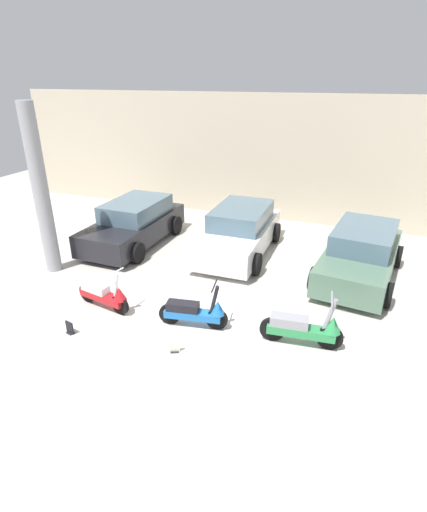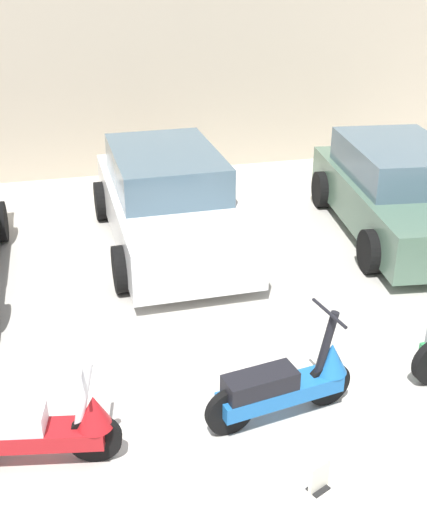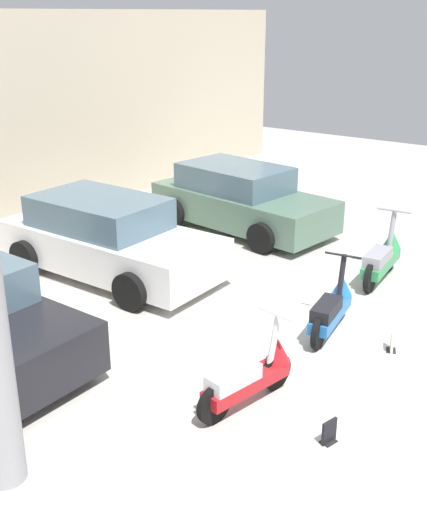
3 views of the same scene
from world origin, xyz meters
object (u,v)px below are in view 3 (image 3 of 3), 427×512
(placard_near_right_scooter, at_px, (392,343))
(car_rear_center, at_px, (108,238))
(placard_near_left_scooter, at_px, (329,433))
(scooter_front_left, at_px, (251,375))
(scooter_front_right, at_px, (332,307))
(car_rear_right, at_px, (241,199))
(scooter_front_center, at_px, (383,257))

(placard_near_right_scooter, bearing_deg, car_rear_center, 93.19)
(car_rear_center, relative_size, placard_near_right_scooter, 14.76)
(placard_near_left_scooter, bearing_deg, scooter_front_left, 83.03)
(scooter_front_right, distance_m, car_rear_right, 4.61)
(car_rear_center, height_order, placard_near_left_scooter, car_rear_center)
(car_rear_center, bearing_deg, placard_near_right_scooter, 2.65)
(scooter_front_left, distance_m, placard_near_left_scooter, 1.08)
(scooter_front_left, distance_m, placard_near_right_scooter, 2.24)
(car_rear_center, bearing_deg, scooter_front_right, 4.14)
(scooter_front_left, relative_size, placard_near_left_scooter, 5.43)
(car_rear_right, bearing_deg, placard_near_left_scooter, -41.26)
(car_rear_center, bearing_deg, car_rear_right, 82.28)
(scooter_front_left, bearing_deg, car_rear_center, 76.34)
(scooter_front_left, xyz_separation_m, scooter_front_right, (2.12, 0.06, 0.00))
(scooter_front_center, height_order, car_rear_right, car_rear_right)
(scooter_front_left, distance_m, car_rear_right, 6.23)
(scooter_front_right, bearing_deg, placard_near_left_scooter, -163.19)
(scooter_front_right, xyz_separation_m, placard_near_left_scooter, (-2.25, -1.10, -0.24))
(scooter_front_left, height_order, placard_near_left_scooter, scooter_front_left)
(car_rear_center, height_order, car_rear_right, car_rear_center)
(scooter_front_left, bearing_deg, car_rear_right, 45.63)
(scooter_front_left, height_order, scooter_front_center, scooter_front_center)
(scooter_front_center, relative_size, placard_near_left_scooter, 5.97)
(scooter_front_right, relative_size, scooter_front_center, 0.92)
(scooter_front_center, relative_size, placard_near_right_scooter, 5.97)
(placard_near_left_scooter, relative_size, placard_near_right_scooter, 1.00)
(car_rear_center, bearing_deg, scooter_front_center, 32.65)
(scooter_front_right, relative_size, car_rear_center, 0.37)
(scooter_front_left, height_order, car_rear_right, car_rear_right)
(car_rear_center, distance_m, car_rear_right, 3.33)
(scooter_front_left, height_order, scooter_front_right, scooter_front_right)
(scooter_front_left, bearing_deg, scooter_front_right, 12.25)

